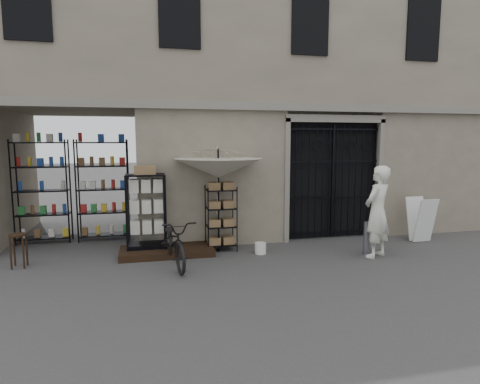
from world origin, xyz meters
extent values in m
plane|color=black|center=(0.00, 0.00, 0.00)|extent=(80.00, 80.00, 0.00)
cube|color=gray|center=(0.00, 4.00, 4.50)|extent=(14.00, 4.00, 9.00)
cube|color=black|center=(-4.50, 2.80, 1.50)|extent=(3.00, 1.70, 3.00)
cube|color=black|center=(-4.55, 3.30, 1.25)|extent=(2.70, 0.50, 2.50)
cube|color=black|center=(1.75, 2.28, 1.50)|extent=(2.50, 0.06, 3.00)
cube|color=black|center=(1.75, 2.12, 1.45)|extent=(0.05, 0.05, 2.80)
cube|color=black|center=(-2.40, 1.55, 0.07)|extent=(2.00, 0.90, 0.15)
cube|color=black|center=(-2.82, 1.70, 0.19)|extent=(0.91, 0.71, 0.09)
cube|color=silver|center=(-2.89, 1.46, 0.95)|extent=(0.72, 0.24, 1.50)
cube|color=silver|center=(-2.82, 1.70, 0.86)|extent=(0.75, 0.55, 1.25)
cube|color=olive|center=(-2.82, 1.70, 1.80)|extent=(0.53, 0.46, 0.18)
cube|color=black|center=(-1.18, 1.65, 0.73)|extent=(0.65, 0.47, 1.47)
cube|color=olive|center=(-1.18, 1.65, 0.69)|extent=(0.56, 0.38, 1.10)
cylinder|color=black|center=(-1.25, 1.55, 1.15)|extent=(0.05, 0.05, 2.30)
imported|color=#B5B39F|center=(-1.25, 1.55, 1.99)|extent=(2.13, 2.15, 1.55)
cylinder|color=silver|center=(-0.39, 1.17, 0.12)|extent=(0.30, 0.30, 0.24)
imported|color=black|center=(-2.29, 0.73, 0.00)|extent=(0.77, 1.04, 1.83)
cylinder|color=black|center=(-5.26, 1.30, 0.65)|extent=(0.42, 0.42, 0.03)
cube|color=black|center=(-5.26, 1.30, 0.33)|extent=(0.32, 0.32, 0.65)
cylinder|color=slate|center=(1.85, 0.60, 0.36)|extent=(0.15, 0.15, 0.73)
imported|color=silver|center=(1.95, 0.38, 0.00)|extent=(1.59, 2.05, 0.47)
cube|color=silver|center=(3.74, 1.13, 0.55)|extent=(0.52, 0.28, 1.07)
cube|color=silver|center=(3.72, 1.46, 0.55)|extent=(0.52, 0.28, 1.07)
camera|label=1|loc=(-2.77, -7.09, 2.47)|focal=30.00mm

